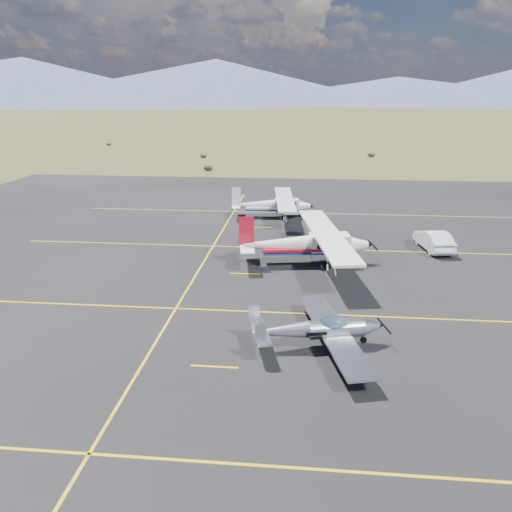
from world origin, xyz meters
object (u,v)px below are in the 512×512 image
(aircraft_low_wing, at_px, (321,329))
(aircraft_plain, at_px, (273,204))
(aircraft_cessna, at_px, (307,243))
(sedan, at_px, (434,240))

(aircraft_low_wing, bearing_deg, aircraft_plain, 85.07)
(aircraft_cessna, bearing_deg, aircraft_plain, 94.51)
(aircraft_low_wing, relative_size, aircraft_plain, 0.76)
(aircraft_plain, relative_size, sedan, 2.44)
(aircraft_cessna, bearing_deg, aircraft_low_wing, -95.81)
(aircraft_low_wing, xyz_separation_m, sedan, (8.39, 15.02, -0.11))
(aircraft_plain, xyz_separation_m, sedan, (11.98, -8.46, -0.46))
(aircraft_cessna, height_order, aircraft_plain, aircraft_cessna)
(sedan, bearing_deg, aircraft_low_wing, 52.69)
(aircraft_cessna, distance_m, aircraft_plain, 12.74)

